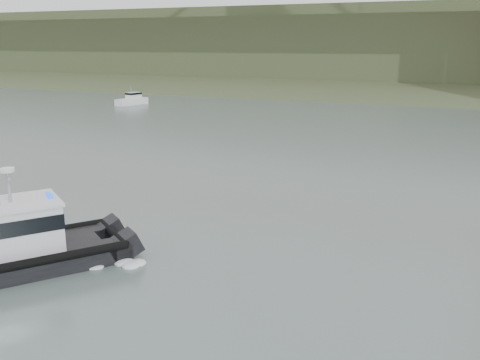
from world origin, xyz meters
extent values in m
plane|color=slate|center=(0.00, 0.00, 0.00)|extent=(400.00, 400.00, 0.00)
cube|color=#3B492A|center=(0.00, 92.00, 0.00)|extent=(500.00, 44.72, 16.25)
cube|color=#3B492A|center=(0.00, 120.00, 6.00)|extent=(500.00, 70.00, 18.00)
cube|color=#3B492A|center=(0.00, 145.00, 11.00)|extent=(500.00, 60.00, 16.00)
cube|color=black|center=(-8.03, -0.42, 0.38)|extent=(6.73, 8.70, 1.08)
cube|color=black|center=(-6.06, -1.84, 0.38)|extent=(6.73, 8.70, 1.08)
cube|color=black|center=(-7.31, -1.49, 0.81)|extent=(7.91, 9.03, 0.22)
cube|color=silver|center=(-6.78, -0.76, 1.95)|extent=(4.08, 4.20, 2.07)
cube|color=black|center=(-6.78, -0.76, 2.32)|extent=(4.16, 4.28, 0.67)
cube|color=silver|center=(-6.78, -0.76, 3.06)|extent=(4.33, 4.45, 0.14)
cylinder|color=#9A9CA3|center=(-6.94, -0.98, 3.79)|extent=(0.14, 0.14, 1.62)
cylinder|color=white|center=(-6.94, -0.98, 4.56)|extent=(0.63, 0.63, 0.16)
cube|color=white|center=(-39.89, 55.42, 0.47)|extent=(3.11, 5.88, 1.12)
cube|color=white|center=(-39.78, 55.88, 1.40)|extent=(1.97, 2.52, 1.12)
cube|color=black|center=(-39.78, 55.88, 1.77)|extent=(2.03, 2.58, 0.33)
cylinder|color=#9A9CA3|center=(-39.89, 55.42, 2.43)|extent=(0.07, 0.07, 1.12)
camera|label=1|loc=(11.00, -17.28, 9.83)|focal=40.00mm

